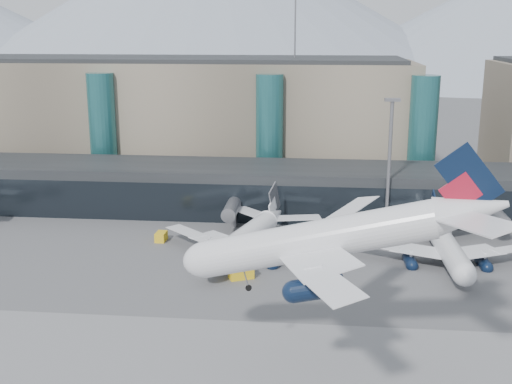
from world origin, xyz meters
TOP-DOWN VIEW (x-y plane):
  - ground at (0.00, 0.00)m, footprint 900.00×900.00m
  - concourse at (-0.02, 57.73)m, footprint 170.00×27.00m
  - terminal_main at (-25.00, 90.00)m, footprint 130.00×30.00m
  - teal_towers at (-14.99, 74.01)m, footprint 116.40×19.40m
  - mountain_ridge at (15.97, 380.00)m, footprint 910.00×400.00m
  - lightmast_mid at (30.00, 48.00)m, footprint 3.00×1.20m
  - hero_jet at (19.85, -8.22)m, footprint 36.47×36.70m
  - jet_parked_mid at (4.86, 32.35)m, footprint 33.37×34.97m
  - jet_parked_right at (38.16, 32.31)m, footprint 32.41×31.39m
  - veh_b at (-12.10, 36.75)m, footprint 1.88×2.97m
  - veh_c at (-0.96, 26.16)m, footprint 3.34×1.93m
  - veh_d at (40.53, 44.12)m, footprint 2.77×2.34m
  - veh_g at (19.23, 36.51)m, footprint 2.55×2.88m
  - veh_h at (4.85, 20.13)m, footprint 4.26×3.33m

SIDE VIEW (x-z plane):
  - ground at x=0.00m, z-range 0.00..0.00m
  - veh_d at x=40.53m, z-range 0.00..1.40m
  - veh_g at x=19.23m, z-range 0.00..1.45m
  - veh_b at x=-12.10m, z-range 0.00..1.68m
  - veh_c at x=-0.96m, z-range 0.00..1.80m
  - veh_h at x=4.85m, z-range 0.00..2.09m
  - jet_parked_right at x=38.16m, z-range -1.27..9.16m
  - jet_parked_mid at x=4.86m, z-range -1.37..9.86m
  - concourse at x=-0.02m, z-range -0.03..9.97m
  - teal_towers at x=-14.99m, z-range -8.99..37.01m
  - lightmast_mid at x=30.00m, z-range 1.62..27.22m
  - terminal_main at x=-25.00m, z-range -0.06..30.94m
  - hero_jet at x=19.85m, z-range 11.99..23.88m
  - mountain_ridge at x=15.97m, z-range -9.26..100.74m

